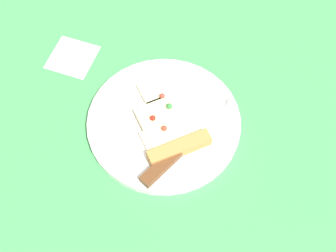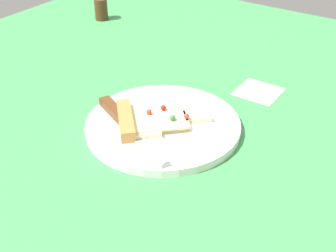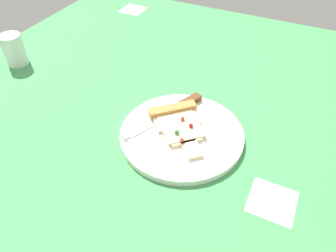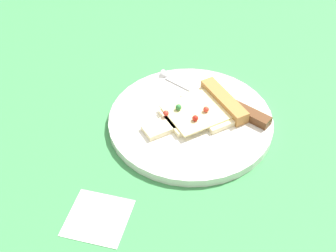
% 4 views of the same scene
% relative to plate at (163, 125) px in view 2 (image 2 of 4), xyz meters
% --- Properties ---
extents(ground_plane, '(1.52, 1.52, 0.03)m').
position_rel_plate_xyz_m(ground_plane, '(-0.02, 0.01, -0.02)').
color(ground_plane, '#3D8C4C').
rests_on(ground_plane, ground).
extents(plate, '(0.29, 0.29, 0.02)m').
position_rel_plate_xyz_m(plate, '(0.00, 0.00, 0.00)').
color(plate, white).
rests_on(plate, ground_plane).
extents(pizza_slice, '(0.18, 0.18, 0.02)m').
position_rel_plate_xyz_m(pizza_slice, '(0.02, -0.02, 0.02)').
color(pizza_slice, beige).
rests_on(pizza_slice, plate).
extents(knife, '(0.12, 0.23, 0.02)m').
position_rel_plate_xyz_m(knife, '(0.05, -0.05, 0.01)').
color(knife, silver).
rests_on(knife, plate).
extents(pepper_shaker, '(0.04, 0.04, 0.06)m').
position_rel_plate_xyz_m(pepper_shaker, '(-0.38, -0.49, 0.02)').
color(pepper_shaker, '#4C2D19').
rests_on(pepper_shaker, ground_plane).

